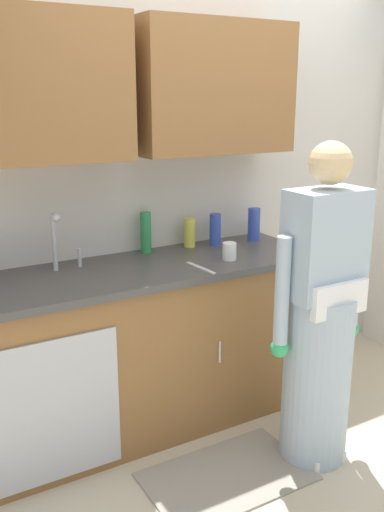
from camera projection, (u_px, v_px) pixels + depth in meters
name	position (u px, v px, depth m)	size (l,w,h in m)	color
ground_plane	(301.00, 456.00, 2.96)	(9.00, 9.00, 0.00)	beige
kitchen_wall_with_uppers	(185.00, 155.00, 3.31)	(4.80, 0.44, 2.70)	beige
counter_cabinet	(146.00, 350.00, 3.15)	(1.90, 0.62, 0.90)	brown
countertop	(145.00, 269.00, 3.02)	(1.96, 0.66, 0.04)	#474442
sink	(72.00, 279.00, 2.84)	(0.50, 0.36, 0.35)	#B7BABF
person_at_sink	(320.00, 332.00, 2.79)	(0.55, 0.34, 1.62)	white
floor_mat	(227.00, 476.00, 2.79)	(0.80, 0.50, 0.01)	gray
bottle_cleaner_spray	(254.00, 224.00, 3.51)	(0.08, 0.08, 0.20)	#334CB2
bottle_water_short	(146.00, 233.00, 3.23)	(0.06, 0.06, 0.24)	#2D8C4C
bottle_water_tall	(215.00, 230.00, 3.39)	(0.07, 0.07, 0.19)	#334CB2
bottle_soap	(190.00, 233.00, 3.36)	(0.07, 0.07, 0.17)	#D8D14C
cup_by_sink	(229.00, 251.00, 3.11)	(0.08, 0.08, 0.10)	white
knife_on_counter	(201.00, 268.00, 2.96)	(0.24, 0.02, 0.01)	silver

